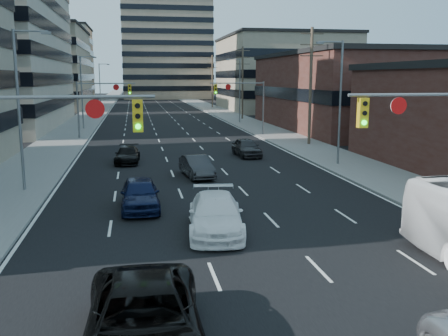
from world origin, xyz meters
name	(u,v)px	position (x,y,z in m)	size (l,w,h in m)	color
road_surface	(149,101)	(0.00, 130.00, 0.01)	(18.00, 300.00, 0.02)	black
sidewalk_left	(106,101)	(-11.50, 130.00, 0.07)	(5.00, 300.00, 0.15)	slate
sidewalk_right	(191,100)	(11.50, 130.00, 0.07)	(5.00, 300.00, 0.15)	slate
office_left_far	(35,69)	(-24.00, 100.00, 8.00)	(20.00, 30.00, 16.00)	gray
storefront_right_mid	(361,93)	(24.00, 50.00, 4.50)	(20.00, 30.00, 9.00)	#472119
office_right_far	(282,74)	(25.00, 88.00, 7.00)	(22.00, 28.00, 14.00)	gray
apartment_tower	(165,2)	(6.00, 150.00, 29.00)	(26.00, 26.00, 58.00)	gray
bg_block_left	(46,64)	(-28.00, 140.00, 10.00)	(24.00, 24.00, 20.00)	#ADA089
bg_block_right	(263,79)	(32.00, 130.00, 6.00)	(22.00, 22.00, 12.00)	gray
signal_near_left	(36,142)	(-7.45, 8.00, 4.33)	(6.59, 0.33, 6.00)	slate
signal_near_right	(443,133)	(7.45, 8.00, 4.33)	(6.59, 0.33, 6.00)	slate
signal_far_left	(100,98)	(-7.68, 45.00, 4.30)	(6.09, 0.33, 6.00)	slate
signal_far_right	(243,97)	(7.68, 45.00, 4.30)	(6.09, 0.33, 6.00)	slate
utility_pole_block	(311,84)	(12.20, 36.00, 5.78)	(2.20, 0.28, 11.00)	#4C3D2D
utility_pole_midblock	(243,82)	(12.20, 66.00, 5.78)	(2.20, 0.28, 11.00)	#4C3D2D
utility_pole_distant	(212,80)	(12.20, 96.00, 5.78)	(2.20, 0.28, 11.00)	#4C3D2D
streetlight_left_near	(21,103)	(-10.34, 20.00, 5.05)	(2.03, 0.22, 9.00)	slate
streetlight_left_mid	(83,89)	(-10.34, 55.00, 5.05)	(2.03, 0.22, 9.00)	slate
streetlight_left_far	(101,85)	(-10.34, 90.00, 5.05)	(2.03, 0.22, 9.00)	slate
streetlight_right_near	(338,97)	(10.34, 25.00, 5.05)	(2.03, 0.22, 9.00)	slate
streetlight_right_far	(239,87)	(10.34, 60.00, 5.05)	(2.03, 0.22, 9.00)	slate
black_pickup	(144,321)	(-4.15, 1.69, 0.84)	(2.77, 6.01, 1.67)	black
white_van	(216,214)	(-0.99, 10.70, 0.79)	(2.20, 5.42, 1.57)	white
sedan_blue	(140,194)	(-4.07, 15.00, 0.78)	(1.84, 4.58, 1.56)	#0D1535
sedan_grey_center	(197,166)	(-0.30, 22.58, 0.70)	(1.48, 4.26, 1.40)	#2D2C2F
sedan_black_far	(127,155)	(-4.82, 28.85, 0.63)	(1.76, 4.32, 1.25)	black
sedan_grey_right	(247,147)	(4.82, 30.48, 0.75)	(1.76, 4.38, 1.49)	#2C2C2E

